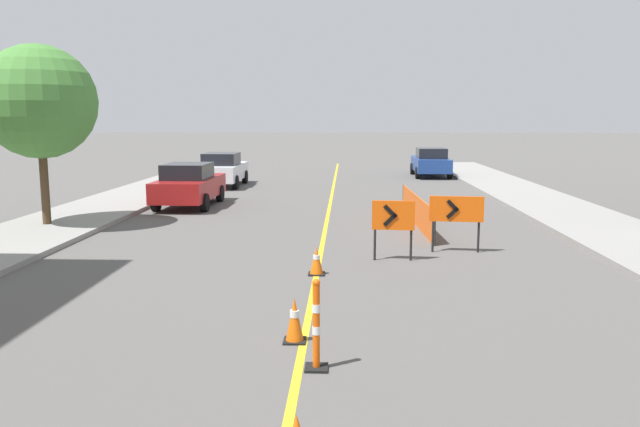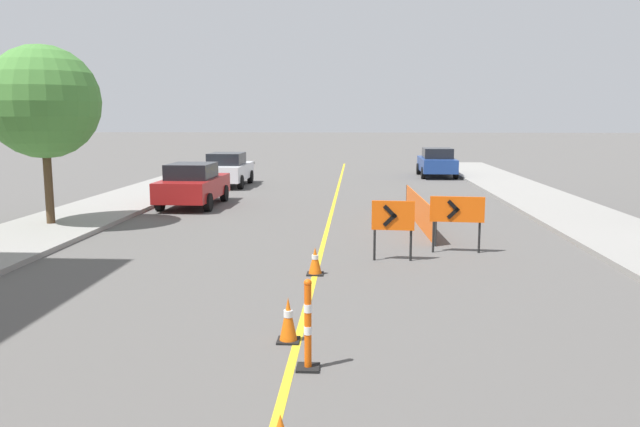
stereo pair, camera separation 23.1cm
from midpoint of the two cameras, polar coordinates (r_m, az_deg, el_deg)
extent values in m
cube|color=gold|center=(17.73, 0.05, -1.73)|extent=(0.12, 53.94, 0.01)
cube|color=gray|center=(19.75, -23.97, -1.22)|extent=(3.18, 53.94, 0.13)
cube|color=gray|center=(19.16, 24.87, -1.57)|extent=(3.18, 53.94, 0.13)
cube|color=black|center=(9.27, -3.05, -11.53)|extent=(0.33, 0.33, 0.03)
cone|color=orange|center=(9.16, -3.07, -9.59)|extent=(0.26, 0.26, 0.63)
cylinder|color=white|center=(9.14, -3.07, -9.13)|extent=(0.14, 0.14, 0.10)
cube|color=black|center=(13.02, -0.82, -5.53)|extent=(0.34, 0.34, 0.03)
cone|color=orange|center=(12.95, -0.83, -4.29)|extent=(0.28, 0.28, 0.55)
cylinder|color=white|center=(12.94, -0.83, -4.00)|extent=(0.14, 0.14, 0.09)
cube|color=black|center=(8.33, -1.15, -13.92)|extent=(0.30, 0.30, 0.04)
cylinder|color=#EF560C|center=(8.13, -1.17, -10.26)|extent=(0.09, 0.09, 1.09)
cylinder|color=white|center=(8.14, -1.16, -10.62)|extent=(0.10, 0.10, 0.11)
cylinder|color=white|center=(8.05, -1.17, -8.65)|extent=(0.10, 0.10, 0.11)
sphere|color=#EF560C|center=(7.96, -1.18, -6.37)|extent=(0.10, 0.10, 0.10)
cube|color=#EF560C|center=(14.19, 6.26, -0.17)|extent=(0.97, 0.14, 0.67)
cube|color=black|center=(14.13, 5.99, 0.18)|extent=(0.32, 0.05, 0.32)
cube|color=black|center=(14.16, 5.98, -0.57)|extent=(0.32, 0.05, 0.32)
cylinder|color=black|center=(14.29, 4.57, -2.88)|extent=(0.06, 0.06, 0.71)
cylinder|color=black|center=(14.34, 7.86, -2.89)|extent=(0.06, 0.06, 0.71)
cube|color=#EF560C|center=(15.30, 11.95, 0.40)|extent=(1.29, 0.18, 0.62)
cube|color=black|center=(15.23, 11.63, 0.70)|extent=(0.30, 0.05, 0.30)
cube|color=black|center=(15.25, 11.61, 0.06)|extent=(0.30, 0.05, 0.30)
cylinder|color=black|center=(15.33, 9.85, -2.11)|extent=(0.06, 0.06, 0.75)
cylinder|color=black|center=(15.51, 13.87, -2.11)|extent=(0.06, 0.06, 0.75)
cube|color=#EF560C|center=(19.05, 8.47, 0.28)|extent=(0.27, 6.20, 0.91)
cylinder|color=#262626|center=(16.03, 10.04, -1.36)|extent=(0.05, 0.05, 0.91)
cylinder|color=#262626|center=(22.10, 7.33, 1.46)|extent=(0.05, 0.05, 0.91)
cube|color=maroon|center=(23.44, -12.12, 2.31)|extent=(1.86, 4.32, 0.72)
cube|color=black|center=(23.17, -12.31, 3.81)|extent=(1.56, 1.96, 0.55)
cylinder|color=black|center=(24.98, -13.24, 1.83)|extent=(0.23, 0.64, 0.64)
cylinder|color=black|center=(24.57, -9.39, 1.83)|extent=(0.23, 0.64, 0.64)
cylinder|color=black|center=(22.44, -15.05, 1.00)|extent=(0.23, 0.64, 0.64)
cylinder|color=black|center=(21.99, -10.80, 0.99)|extent=(0.23, 0.64, 0.64)
cube|color=silver|center=(30.14, -9.12, 3.78)|extent=(1.81, 4.31, 0.72)
cube|color=black|center=(29.88, -9.23, 4.96)|extent=(1.54, 1.94, 0.55)
cylinder|color=black|center=(31.65, -10.15, 3.33)|extent=(0.22, 0.64, 0.64)
cylinder|color=black|center=(31.32, -7.09, 3.35)|extent=(0.22, 0.64, 0.64)
cylinder|color=black|center=(29.06, -11.28, 2.83)|extent=(0.22, 0.64, 0.64)
cylinder|color=black|center=(28.71, -7.96, 2.84)|extent=(0.22, 0.64, 0.64)
cube|color=navy|center=(35.17, 9.89, 4.46)|extent=(1.86, 4.32, 0.72)
cube|color=black|center=(34.92, 9.96, 5.47)|extent=(1.56, 1.96, 0.55)
cylinder|color=black|center=(36.42, 8.27, 4.07)|extent=(0.23, 0.64, 0.64)
cylinder|color=black|center=(36.63, 10.94, 4.03)|extent=(0.23, 0.64, 0.64)
cylinder|color=black|center=(33.78, 8.72, 3.70)|extent=(0.23, 0.64, 0.64)
cylinder|color=black|center=(34.01, 11.60, 3.66)|extent=(0.23, 0.64, 0.64)
cylinder|color=#4C3823|center=(19.96, -24.18, 2.43)|extent=(0.24, 0.24, 2.33)
sphere|color=#478438|center=(19.87, -24.61, 9.27)|extent=(3.26, 3.26, 3.26)
camera|label=1|loc=(0.12, -90.45, -0.07)|focal=35.00mm
camera|label=2|loc=(0.12, 89.55, 0.07)|focal=35.00mm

